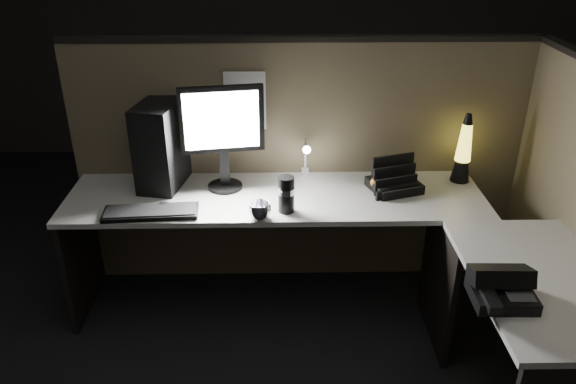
{
  "coord_description": "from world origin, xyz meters",
  "views": [
    {
      "loc": [
        -0.13,
        -2.16,
        2.14
      ],
      "look_at": [
        -0.09,
        0.35,
        0.88
      ],
      "focal_mm": 35.0,
      "sensor_mm": 36.0,
      "label": 1
    }
  ],
  "objects_px": {
    "pc_tower": "(165,142)",
    "monitor": "(222,128)",
    "lava_lamp": "(463,154)",
    "desk_phone": "(501,287)",
    "keyboard": "(151,212)"
  },
  "relations": [
    {
      "from": "pc_tower",
      "to": "monitor",
      "type": "distance_m",
      "value": 0.37
    },
    {
      "from": "lava_lamp",
      "to": "desk_phone",
      "type": "distance_m",
      "value": 1.12
    },
    {
      "from": "lava_lamp",
      "to": "pc_tower",
      "type": "bearing_deg",
      "value": 178.7
    },
    {
      "from": "keyboard",
      "to": "desk_phone",
      "type": "xyz_separation_m",
      "value": [
        1.55,
        -0.73,
        0.04
      ]
    },
    {
      "from": "keyboard",
      "to": "desk_phone",
      "type": "relative_size",
      "value": 1.85
    },
    {
      "from": "lava_lamp",
      "to": "desk_phone",
      "type": "xyz_separation_m",
      "value": [
        -0.16,
        -1.1,
        -0.11
      ]
    },
    {
      "from": "desk_phone",
      "to": "lava_lamp",
      "type": "bearing_deg",
      "value": 83.12
    },
    {
      "from": "pc_tower",
      "to": "keyboard",
      "type": "height_order",
      "value": "pc_tower"
    },
    {
      "from": "monitor",
      "to": "desk_phone",
      "type": "relative_size",
      "value": 2.24
    },
    {
      "from": "pc_tower",
      "to": "keyboard",
      "type": "relative_size",
      "value": 1.0
    },
    {
      "from": "monitor",
      "to": "keyboard",
      "type": "relative_size",
      "value": 1.21
    },
    {
      "from": "lava_lamp",
      "to": "desk_phone",
      "type": "relative_size",
      "value": 1.56
    },
    {
      "from": "lava_lamp",
      "to": "desk_phone",
      "type": "height_order",
      "value": "lava_lamp"
    },
    {
      "from": "pc_tower",
      "to": "desk_phone",
      "type": "distance_m",
      "value": 1.92
    },
    {
      "from": "keyboard",
      "to": "lava_lamp",
      "type": "relative_size",
      "value": 1.19
    }
  ]
}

